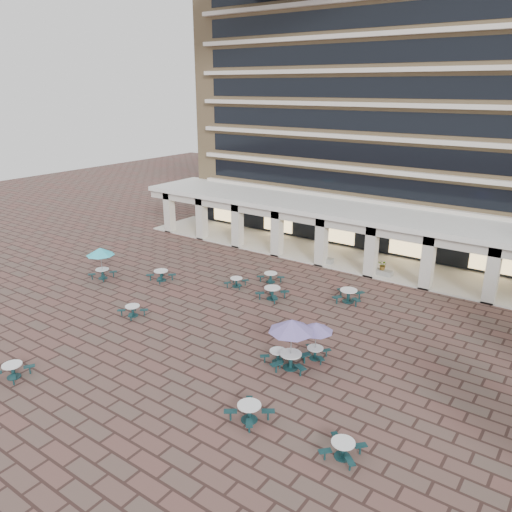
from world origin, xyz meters
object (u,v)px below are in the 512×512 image
Objects in this scene: picnic_table_1 at (133,310)px; planter_right at (383,270)px; picnic_table_0 at (13,370)px; planter_left at (324,257)px; picnic_table_2 at (278,355)px.

planter_right is at bearing 63.83° from picnic_table_1.
planter_left is at bearing 63.87° from picnic_table_0.
planter_right is (9.53, 23.90, 0.10)m from picnic_table_0.
planter_right reaches higher than planter_left.
planter_right is (-0.36, 15.06, 0.13)m from picnic_table_2.
picnic_table_2 is at bearing -88.61° from planter_right.
picnic_table_2 is 1.06× the size of planter_right.
picnic_table_0 is 1.26× the size of planter_right.
picnic_table_2 is 15.98m from planter_left.
planter_right is (4.99, -0.00, 0.03)m from planter_left.
picnic_table_0 is 8.21m from picnic_table_1.
picnic_table_0 is 25.73m from planter_right.
picnic_table_1 is at bearing -172.31° from picnic_table_2.
picnic_table_1 is (-0.58, 8.19, -0.03)m from picnic_table_0.
planter_left is (4.54, 23.90, 0.07)m from picnic_table_0.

